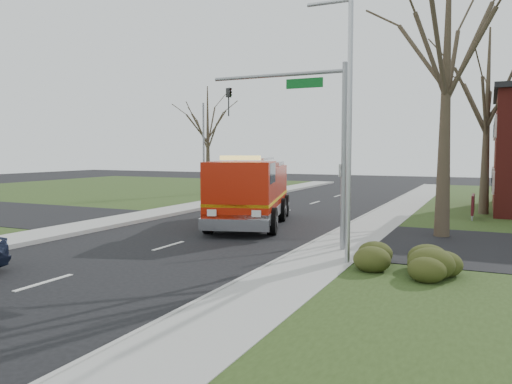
% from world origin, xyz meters
% --- Properties ---
extents(ground, '(120.00, 120.00, 0.00)m').
position_xyz_m(ground, '(0.00, 0.00, 0.00)').
color(ground, black).
rests_on(ground, ground).
extents(sidewalk_right, '(2.40, 80.00, 0.15)m').
position_xyz_m(sidewalk_right, '(6.20, 0.00, 0.07)').
color(sidewalk_right, '#9A9A94').
rests_on(sidewalk_right, ground).
extents(sidewalk_left, '(2.40, 80.00, 0.15)m').
position_xyz_m(sidewalk_left, '(-6.20, 0.00, 0.07)').
color(sidewalk_left, '#9A9A94').
rests_on(sidewalk_left, ground).
extents(health_center_sign, '(0.12, 2.00, 1.40)m').
position_xyz_m(health_center_sign, '(10.50, 12.50, 0.88)').
color(health_center_sign, '#461016').
rests_on(health_center_sign, ground).
extents(hedge_corner, '(2.80, 2.00, 0.90)m').
position_xyz_m(hedge_corner, '(9.00, -1.00, 0.58)').
color(hedge_corner, '#2E3914').
rests_on(hedge_corner, lawn_right).
extents(bare_tree_near, '(6.00, 6.00, 12.00)m').
position_xyz_m(bare_tree_near, '(9.50, 6.00, 7.41)').
color(bare_tree_near, '#352B1F').
rests_on(bare_tree_near, ground).
extents(bare_tree_far, '(5.25, 5.25, 10.50)m').
position_xyz_m(bare_tree_far, '(11.00, 15.00, 6.49)').
color(bare_tree_far, '#352B1F').
rests_on(bare_tree_far, ground).
extents(bare_tree_left, '(4.50, 4.50, 9.00)m').
position_xyz_m(bare_tree_left, '(-10.00, 20.00, 5.56)').
color(bare_tree_left, '#352B1F').
rests_on(bare_tree_left, ground).
extents(traffic_signal_mast, '(5.29, 0.18, 6.80)m').
position_xyz_m(traffic_signal_mast, '(5.21, 1.50, 4.71)').
color(traffic_signal_mast, gray).
rests_on(traffic_signal_mast, ground).
extents(streetlight_pole, '(1.48, 0.16, 8.40)m').
position_xyz_m(streetlight_pole, '(7.14, -0.50, 4.55)').
color(streetlight_pole, '#B7BABF').
rests_on(streetlight_pole, ground).
extents(utility_pole_far, '(0.14, 0.14, 7.00)m').
position_xyz_m(utility_pole_far, '(-6.80, 14.00, 3.50)').
color(utility_pole_far, gray).
rests_on(utility_pole_far, ground).
extents(fire_engine, '(5.33, 9.14, 3.49)m').
position_xyz_m(fire_engine, '(0.44, 6.40, 1.58)').
color(fire_engine, '#AE1B08').
rests_on(fire_engine, ground).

